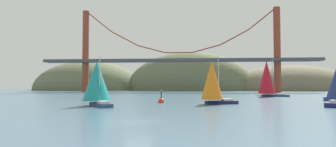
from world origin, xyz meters
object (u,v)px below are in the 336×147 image
(sailboat_orange_sail, at_px, (212,81))
(channel_buoy, at_px, (161,101))
(sailboat_crimson_sail, at_px, (267,78))
(sailboat_teal_sail, at_px, (97,82))

(sailboat_orange_sail, xyz_separation_m, channel_buoy, (-9.17, 3.13, -3.61))
(sailboat_crimson_sail, xyz_separation_m, sailboat_orange_sail, (-17.27, -30.27, -1.21))
(sailboat_teal_sail, bearing_deg, sailboat_crimson_sail, 44.52)
(channel_buoy, bearing_deg, sailboat_crimson_sail, 45.74)
(sailboat_teal_sail, bearing_deg, channel_buoy, 40.84)
(sailboat_teal_sail, relative_size, channel_buoy, 2.94)
(sailboat_crimson_sail, bearing_deg, sailboat_teal_sail, -135.48)
(sailboat_teal_sail, distance_m, channel_buoy, 12.97)
(sailboat_crimson_sail, distance_m, sailboat_orange_sail, 34.87)
(sailboat_crimson_sail, relative_size, channel_buoy, 3.95)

